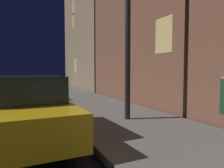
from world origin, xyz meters
The scene contains 3 objects.
car_yellow_cab centered at (2.85, 3.54, 0.71)m, with size 2.05×4.59×1.43m.
car_black centered at (2.85, 9.73, 0.72)m, with size 2.11×4.54×1.43m.
building_far centered at (10.58, 15.72, 6.21)m, with size 6.56×8.99×12.42m.
Camera 1 is at (2.73, -1.70, 1.54)m, focal length 33.71 mm.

